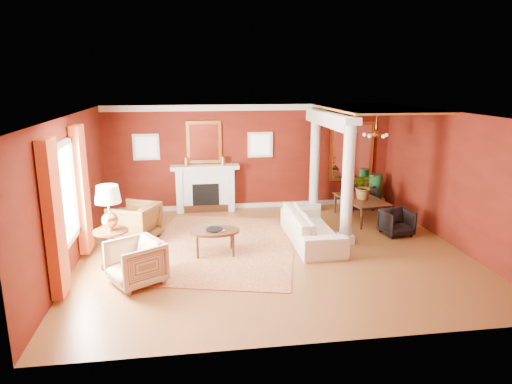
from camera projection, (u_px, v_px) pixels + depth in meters
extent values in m
plane|color=brown|center=(273.00, 251.00, 9.73)|extent=(8.00, 8.00, 0.00)
cube|color=#5F170D|center=(251.00, 157.00, 12.74)|extent=(8.00, 0.04, 2.90)
cube|color=#5F170D|center=(321.00, 246.00, 6.02)|extent=(8.00, 0.04, 2.90)
cube|color=#5F170D|center=(71.00, 192.00, 8.83)|extent=(0.04, 7.00, 2.90)
cube|color=#5F170D|center=(454.00, 180.00, 9.93)|extent=(0.04, 7.00, 2.90)
cube|color=white|center=(274.00, 114.00, 9.03)|extent=(8.00, 7.00, 0.04)
cube|color=silver|center=(205.00, 190.00, 12.61)|extent=(1.60, 0.34, 1.20)
cube|color=black|center=(206.00, 196.00, 12.47)|extent=(0.72, 0.03, 0.70)
cube|color=#321A0D|center=(206.00, 209.00, 12.56)|extent=(1.20, 0.05, 0.20)
cube|color=silver|center=(205.00, 167.00, 12.41)|extent=(1.85, 0.42, 0.10)
cube|color=silver|center=(180.00, 191.00, 12.48)|extent=(0.16, 0.40, 1.20)
cube|color=silver|center=(231.00, 189.00, 12.67)|extent=(0.16, 0.40, 1.20)
cube|color=gold|center=(204.00, 142.00, 12.41)|extent=(0.95, 0.06, 1.15)
cube|color=white|center=(204.00, 142.00, 12.38)|extent=(0.78, 0.02, 0.98)
cube|color=silver|center=(146.00, 147.00, 12.23)|extent=(0.70, 0.06, 0.70)
cube|color=white|center=(146.00, 147.00, 12.20)|extent=(0.54, 0.02, 0.54)
cube|color=silver|center=(260.00, 145.00, 12.66)|extent=(0.70, 0.06, 0.70)
cube|color=white|center=(260.00, 145.00, 12.63)|extent=(0.54, 0.02, 0.54)
cube|color=white|center=(63.00, 195.00, 8.23)|extent=(0.03, 1.30, 1.70)
cube|color=silver|center=(54.00, 205.00, 7.56)|extent=(0.08, 0.10, 1.90)
cube|color=silver|center=(74.00, 186.00, 8.91)|extent=(0.08, 0.10, 1.90)
cube|color=#AB3B1D|center=(54.00, 219.00, 7.32)|extent=(0.18, 0.55, 2.60)
cube|color=#AB3B1D|center=(82.00, 190.00, 9.24)|extent=(0.18, 0.55, 2.60)
cube|color=silver|center=(345.00, 238.00, 10.23)|extent=(0.34, 0.34, 0.20)
cylinder|color=silver|center=(348.00, 180.00, 9.90)|extent=(0.26, 0.26, 2.50)
cube|color=silver|center=(351.00, 121.00, 9.59)|extent=(0.36, 0.36, 0.16)
cube|color=silver|center=(313.00, 206.00, 12.82)|extent=(0.34, 0.34, 0.20)
cylinder|color=silver|center=(315.00, 159.00, 12.50)|extent=(0.26, 0.26, 2.50)
cube|color=silver|center=(316.00, 112.00, 12.19)|extent=(0.36, 0.36, 0.16)
cube|color=silver|center=(328.00, 119.00, 11.16)|extent=(0.30, 3.20, 0.32)
cube|color=gold|center=(376.00, 109.00, 11.11)|extent=(2.30, 3.40, 0.04)
cube|color=gold|center=(351.00, 151.00, 13.08)|extent=(1.30, 0.06, 1.70)
cube|color=white|center=(352.00, 152.00, 13.05)|extent=(1.10, 0.02, 1.50)
cylinder|color=#BF833C|center=(377.00, 121.00, 11.24)|extent=(0.02, 0.02, 0.65)
sphere|color=#BF833C|center=(376.00, 134.00, 11.31)|extent=(0.20, 0.20, 0.20)
sphere|color=beige|center=(386.00, 135.00, 11.36)|extent=(0.09, 0.09, 0.09)
sphere|color=beige|center=(375.00, 134.00, 11.59)|extent=(0.09, 0.09, 0.09)
sphere|color=beige|center=(364.00, 134.00, 11.45)|extent=(0.09, 0.09, 0.09)
sphere|color=beige|center=(369.00, 136.00, 11.13)|extent=(0.09, 0.09, 0.09)
sphere|color=beige|center=(383.00, 136.00, 11.08)|extent=(0.09, 0.09, 0.09)
cube|color=silver|center=(251.00, 108.00, 12.37)|extent=(8.00, 0.08, 0.16)
cube|color=silver|center=(251.00, 205.00, 13.04)|extent=(8.00, 0.08, 0.12)
cube|color=maroon|center=(221.00, 246.00, 10.02)|extent=(4.10, 4.87, 0.02)
imported|color=#F1E2CA|center=(312.00, 222.00, 10.19)|extent=(0.71, 2.42, 0.95)
imported|color=black|center=(135.00, 220.00, 10.29)|extent=(1.18, 1.21, 0.96)
imported|color=tan|center=(136.00, 261.00, 8.12)|extent=(1.13, 1.15, 0.88)
cylinder|color=#321A0D|center=(215.00, 231.00, 9.48)|extent=(1.04, 1.04, 0.05)
cylinder|color=#321A0D|center=(198.00, 248.00, 9.27)|extent=(0.05, 0.05, 0.47)
cylinder|color=#321A0D|center=(233.00, 246.00, 9.37)|extent=(0.05, 0.05, 0.47)
cylinder|color=#321A0D|center=(197.00, 241.00, 9.71)|extent=(0.05, 0.05, 0.47)
cylinder|color=#321A0D|center=(231.00, 239.00, 9.81)|extent=(0.05, 0.05, 0.47)
imported|color=#321A0D|center=(215.00, 225.00, 9.38)|extent=(0.17, 0.10, 0.25)
cylinder|color=#321A0D|center=(114.00, 266.00, 8.93)|extent=(0.48, 0.48, 0.04)
cylinder|color=#321A0D|center=(112.00, 249.00, 8.84)|extent=(0.10, 0.10, 0.74)
cylinder|color=#321A0D|center=(111.00, 231.00, 8.75)|extent=(0.66, 0.66, 0.04)
sphere|color=#BF833C|center=(110.00, 220.00, 8.70)|extent=(0.31, 0.31, 0.31)
cylinder|color=#BF833C|center=(109.00, 209.00, 8.65)|extent=(0.03, 0.03, 0.33)
cone|color=beige|center=(108.00, 194.00, 8.57)|extent=(0.48, 0.48, 0.33)
imported|color=#321A0D|center=(362.00, 203.00, 11.83)|extent=(0.79, 1.68, 0.90)
imported|color=black|center=(397.00, 221.00, 10.69)|extent=(0.72, 0.69, 0.66)
imported|color=black|center=(361.00, 195.00, 12.92)|extent=(0.85, 0.81, 0.75)
sphere|color=#154221|center=(375.00, 200.00, 13.05)|extent=(0.40, 0.40, 0.40)
cylinder|color=#154221|center=(375.00, 191.00, 12.98)|extent=(0.36, 0.36, 0.95)
imported|color=#26591E|center=(365.00, 176.00, 11.61)|extent=(0.68, 0.73, 0.52)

